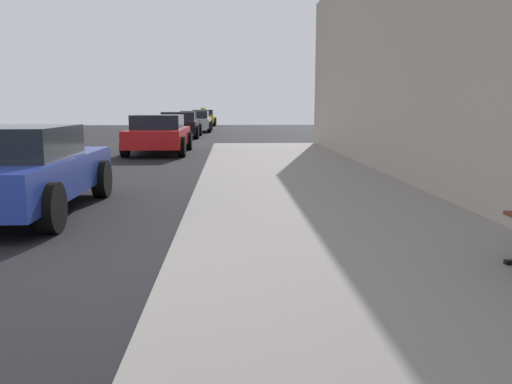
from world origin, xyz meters
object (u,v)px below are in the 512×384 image
Objects in this scene: car_silver at (195,121)px; car_yellow at (203,118)px; car_red at (159,134)px; car_blue at (18,170)px; car_black at (180,124)px.

car_silver is 9.88m from car_yellow.
car_red and car_silver have the same top height.
car_blue is 0.94× the size of car_black.
car_yellow reaches higher than car_blue.
car_red is 15.02m from car_silver.
car_blue is 9.83m from car_red.
car_yellow is (0.01, 9.88, 0.00)m from car_silver.
car_blue and car_black have the same top height.
car_black is 15.91m from car_yellow.
car_black is 1.00× the size of car_yellow.
car_silver is 1.00× the size of car_yellow.
car_silver is at bearing 86.48° from car_black.
car_red is (0.71, 9.81, 0.00)m from car_blue.
car_blue is 18.82m from car_black.
car_black is (-0.15, 9.00, 0.00)m from car_red.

